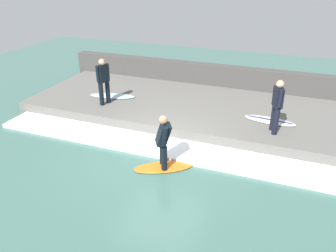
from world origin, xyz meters
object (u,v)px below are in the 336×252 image
surfboard_riding (164,167)px  surfer_waiting_near (277,104)px  surfboard_waiting_near (270,120)px  surfer_riding (163,139)px  surfboard_waiting_far (112,96)px  surfer_waiting_far (103,79)px

surfboard_riding → surfer_waiting_near: size_ratio=1.03×
surfer_waiting_near → surfboard_waiting_near: surfer_waiting_near is taller
surfer_waiting_near → surfboard_riding: bearing=132.7°
surfer_riding → surfboard_waiting_far: size_ratio=0.81×
surfer_waiting_near → surfer_waiting_far: bearing=88.5°
surfer_riding → surfer_waiting_far: (2.61, 3.33, 0.47)m
surfboard_waiting_near → surfer_waiting_far: 5.93m
surfboard_waiting_near → surfer_waiting_far: (-0.58, 5.83, 0.92)m
surfer_riding → surfer_waiting_far: size_ratio=0.91×
surfer_riding → surfboard_waiting_near: surfer_riding is taller
surfboard_riding → surfboard_waiting_near: bearing=-38.1°
surfer_riding → surfer_waiting_near: surfer_waiting_near is taller
surfer_waiting_far → surfboard_waiting_far: (0.74, 0.13, -0.92)m
surfboard_waiting_far → surfer_waiting_far: bearing=-169.9°
surfboard_waiting_near → surfboard_waiting_far: bearing=88.5°
surfboard_waiting_near → surfboard_waiting_far: size_ratio=0.90×
surfboard_waiting_far → surfer_waiting_near: bearing=-98.4°
surfboard_waiting_far → surfer_riding: bearing=-134.1°
surfboard_riding → surfer_waiting_far: 4.44m
surfboard_riding → surfer_waiting_far: surfer_waiting_far is taller
surfboard_waiting_near → surfboard_waiting_far: surfboard_waiting_near is taller
surfer_riding → surfer_waiting_near: bearing=-47.3°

